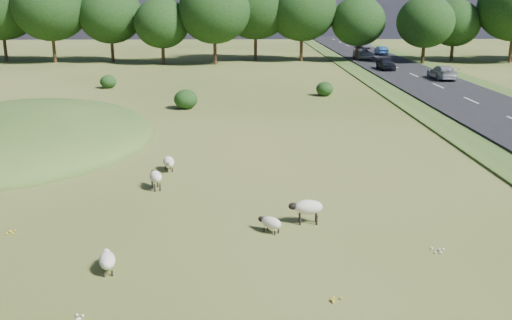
% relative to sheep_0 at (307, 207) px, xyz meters
% --- Properties ---
extents(ground, '(160.00, 160.00, 0.00)m').
position_rel_sheep_0_xyz_m(ground, '(-3.80, 21.36, -0.66)').
color(ground, '#3E531A').
rests_on(ground, ground).
extents(mound, '(16.00, 20.00, 4.00)m').
position_rel_sheep_0_xyz_m(mound, '(-15.80, 13.36, -0.66)').
color(mound, '#33561E').
rests_on(mound, ground).
extents(road, '(8.00, 150.00, 0.25)m').
position_rel_sheep_0_xyz_m(road, '(16.20, 31.36, -0.53)').
color(road, black).
rests_on(road, ground).
extents(treeline, '(96.28, 14.66, 11.70)m').
position_rel_sheep_0_xyz_m(treeline, '(-4.86, 56.79, 5.91)').
color(treeline, black).
rests_on(treeline, ground).
extents(shrubs, '(21.46, 12.41, 1.50)m').
position_rel_sheep_0_xyz_m(shrubs, '(-5.96, 27.98, 0.02)').
color(shrubs, black).
rests_on(shrubs, ground).
extents(sheep_0, '(1.30, 0.59, 0.94)m').
position_rel_sheep_0_xyz_m(sheep_0, '(0.00, 0.00, 0.00)').
color(sheep_0, beige).
rests_on(sheep_0, ground).
extents(sheep_1, '(0.80, 1.22, 0.85)m').
position_rel_sheep_0_xyz_m(sheep_1, '(-6.30, 4.20, -0.07)').
color(sheep_1, beige).
rests_on(sheep_1, ground).
extents(sheep_2, '(0.78, 1.29, 0.71)m').
position_rel_sheep_0_xyz_m(sheep_2, '(-6.07, 7.04, -0.21)').
color(sheep_2, beige).
rests_on(sheep_2, ground).
extents(sheep_3, '(0.98, 0.91, 0.59)m').
position_rel_sheep_0_xyz_m(sheep_3, '(-1.42, -0.80, -0.28)').
color(sheep_3, beige).
rests_on(sheep_3, ground).
extents(sheep_5, '(0.72, 1.19, 0.66)m').
position_rel_sheep_0_xyz_m(sheep_5, '(-6.65, -3.82, -0.24)').
color(sheep_5, beige).
rests_on(sheep_5, ground).
extents(car_0, '(2.26, 4.90, 1.36)m').
position_rel_sheep_0_xyz_m(car_0, '(14.30, 58.69, 0.27)').
color(car_0, silver).
rests_on(car_0, road).
extents(car_1, '(1.30, 3.72, 1.23)m').
position_rel_sheep_0_xyz_m(car_1, '(18.10, 64.52, 0.21)').
color(car_1, navy).
rests_on(car_1, road).
extents(car_2, '(1.85, 4.55, 1.32)m').
position_rel_sheep_0_xyz_m(car_2, '(18.10, 76.59, 0.25)').
color(car_2, '#ACADB4').
rests_on(car_2, road).
extents(car_3, '(1.64, 4.07, 1.39)m').
position_rel_sheep_0_xyz_m(car_3, '(14.30, 46.22, 0.29)').
color(car_3, black).
rests_on(car_3, road).
extents(car_4, '(1.96, 4.82, 1.40)m').
position_rel_sheep_0_xyz_m(car_4, '(18.10, 38.01, 0.29)').
color(car_4, '#A6A8AE').
rests_on(car_4, road).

